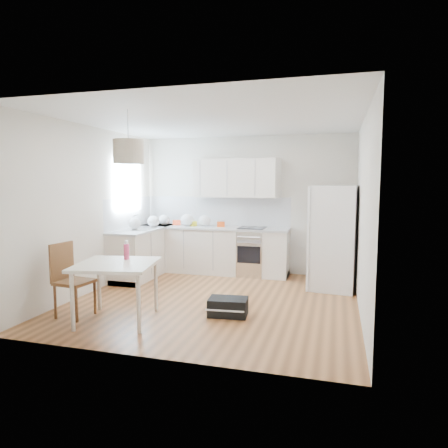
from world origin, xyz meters
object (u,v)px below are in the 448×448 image
Objects in this scene: refrigerator at (335,237)px; dining_chair at (75,280)px; gym_bag at (228,307)px; dining_table at (116,269)px.

refrigerator is 4.16m from dining_chair.
dining_table is at bearing -162.10° from gym_bag.
gym_bag is (-1.36, -1.87, -0.75)m from refrigerator.
refrigerator is at bearing 42.28° from dining_chair.
dining_chair is at bearing 169.08° from dining_table.
dining_chair is (-3.33, -2.46, -0.38)m from refrigerator.
dining_table is (-2.70, -2.46, -0.19)m from refrigerator.
dining_chair is at bearing -136.77° from refrigerator.
dining_chair is 1.91× the size of gym_bag.
gym_bag is at bearing 22.52° from dining_chair.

